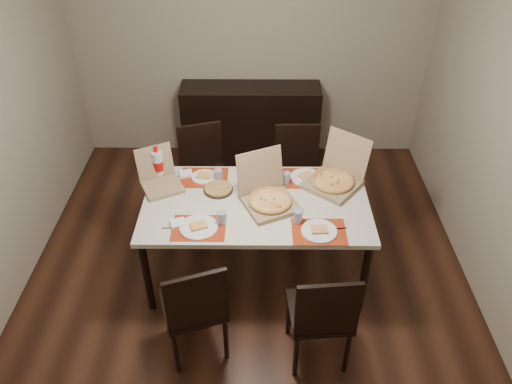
% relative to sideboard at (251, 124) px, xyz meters
% --- Properties ---
extents(ground, '(3.80, 4.00, 0.02)m').
position_rel_sideboard_xyz_m(ground, '(0.00, -1.78, -0.46)').
color(ground, '#3C1F12').
rests_on(ground, ground).
extents(room_walls, '(3.84, 4.02, 2.62)m').
position_rel_sideboard_xyz_m(room_walls, '(0.00, -1.35, 1.28)').
color(room_walls, gray).
rests_on(room_walls, ground).
extents(sideboard, '(1.50, 0.40, 0.90)m').
position_rel_sideboard_xyz_m(sideboard, '(0.00, 0.00, 0.00)').
color(sideboard, black).
rests_on(sideboard, ground).
extents(dining_table, '(1.80, 1.00, 0.75)m').
position_rel_sideboard_xyz_m(dining_table, '(0.07, -1.78, 0.23)').
color(dining_table, beige).
rests_on(dining_table, ground).
extents(chair_near_left, '(0.54, 0.54, 0.93)m').
position_rel_sideboard_xyz_m(chair_near_left, '(-0.34, -2.65, 0.06)').
color(chair_near_left, black).
rests_on(chair_near_left, ground).
extents(chair_near_right, '(0.46, 0.46, 0.93)m').
position_rel_sideboard_xyz_m(chair_near_right, '(0.52, -2.71, 0.06)').
color(chair_near_right, black).
rests_on(chair_near_right, ground).
extents(chair_far_left, '(0.52, 0.52, 0.93)m').
position_rel_sideboard_xyz_m(chair_far_left, '(-0.43, -0.97, 0.06)').
color(chair_far_left, black).
rests_on(chair_far_left, ground).
extents(chair_far_right, '(0.43, 0.43, 0.93)m').
position_rel_sideboard_xyz_m(chair_far_right, '(0.46, -0.97, 0.06)').
color(chair_far_right, black).
rests_on(chair_far_right, ground).
extents(setting_near_left, '(0.48, 0.30, 0.11)m').
position_rel_sideboard_xyz_m(setting_near_left, '(-0.33, -2.08, 0.32)').
color(setting_near_left, '#AB290B').
rests_on(setting_near_left, dining_table).
extents(setting_near_right, '(0.41, 0.30, 0.11)m').
position_rel_sideboard_xyz_m(setting_near_right, '(0.50, -2.11, 0.32)').
color(setting_near_right, '#AB290B').
rests_on(setting_near_right, dining_table).
extents(setting_far_left, '(0.46, 0.30, 0.11)m').
position_rel_sideboard_xyz_m(setting_far_left, '(-0.36, -1.46, 0.32)').
color(setting_far_left, '#AB290B').
rests_on(setting_far_left, dining_table).
extents(setting_far_right, '(0.52, 0.30, 0.11)m').
position_rel_sideboard_xyz_m(setting_far_right, '(0.45, -1.48, 0.32)').
color(setting_far_right, '#AB290B').
rests_on(setting_far_right, dining_table).
extents(napkin_loose, '(0.15, 0.15, 0.02)m').
position_rel_sideboard_xyz_m(napkin_loose, '(0.14, -1.78, 0.31)').
color(napkin_loose, white).
rests_on(napkin_loose, dining_table).
extents(pizza_box_center, '(0.53, 0.55, 0.39)m').
position_rel_sideboard_xyz_m(pizza_box_center, '(0.17, -1.80, 0.36)').
color(pizza_box_center, '#907453').
rests_on(pizza_box_center, dining_table).
extents(pizza_box_right, '(0.58, 0.59, 0.40)m').
position_rel_sideboard_xyz_m(pizza_box_right, '(0.72, -1.54, 0.36)').
color(pizza_box_right, '#907453').
rests_on(pizza_box_right, dining_table).
extents(pizza_box_left, '(0.42, 0.44, 0.31)m').
position_rel_sideboard_xyz_m(pizza_box_left, '(-0.72, -1.56, 0.36)').
color(pizza_box_left, '#907453').
rests_on(pizza_box_left, dining_table).
extents(faina_plate, '(0.24, 0.24, 0.03)m').
position_rel_sideboard_xyz_m(faina_plate, '(-0.24, -1.63, 0.31)').
color(faina_plate, black).
rests_on(faina_plate, dining_table).
extents(dip_bowl, '(0.13, 0.13, 0.03)m').
position_rel_sideboard_xyz_m(dip_bowl, '(0.12, -1.64, 0.31)').
color(dip_bowl, white).
rests_on(dip_bowl, dining_table).
extents(soda_bottle, '(0.10, 0.10, 0.30)m').
position_rel_sideboard_xyz_m(soda_bottle, '(-0.75, -1.44, 0.43)').
color(soda_bottle, silver).
rests_on(soda_bottle, dining_table).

